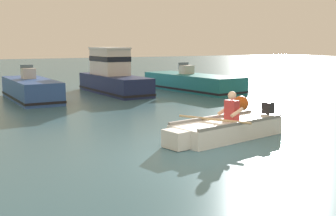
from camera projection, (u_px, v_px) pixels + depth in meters
ground_plane at (217, 157)px, 8.99m from camera, size 120.00×120.00×0.00m
rowboat_with_person at (225, 129)px, 10.70m from camera, size 3.72×1.81×1.19m
moored_boat_blue at (31, 90)px, 17.79m from camera, size 1.75×4.84×1.47m
moored_boat_navy at (113, 76)px, 20.35m from camera, size 1.86×5.45×2.20m
moored_boat_teal at (192, 83)px, 21.36m from camera, size 2.65×6.23×1.41m
mooring_buoy at (241, 103)px, 14.98m from camera, size 0.55×0.55×0.55m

